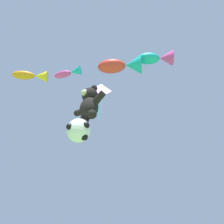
% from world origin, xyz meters
% --- Properties ---
extents(teddy_bear_kite, '(1.80, 0.79, 1.83)m').
position_xyz_m(teddy_bear_kite, '(-1.25, 3.23, 8.49)').
color(teddy_bear_kite, black).
extents(soccer_ball_kite, '(1.02, 1.01, 0.94)m').
position_xyz_m(soccer_ball_kite, '(-1.58, 3.11, 7.22)').
color(soccer_ball_kite, white).
extents(fish_kite_teal, '(1.81, 1.77, 0.79)m').
position_xyz_m(fish_kite_teal, '(0.85, 5.78, 12.17)').
color(fish_kite_teal, '#19ADB2').
extents(fish_kite_crimson, '(2.27, 2.14, 0.98)m').
position_xyz_m(fish_kite_crimson, '(-0.59, 4.66, 11.87)').
color(fish_kite_crimson, red).
extents(fish_kite_magenta, '(1.48, 1.07, 0.48)m').
position_xyz_m(fish_kite_magenta, '(-2.73, 2.88, 11.61)').
color(fish_kite_magenta, '#E53F9E').
extents(fish_kite_tangerine, '(1.62, 1.78, 0.62)m').
position_xyz_m(fish_kite_tangerine, '(-4.42, 1.68, 11.83)').
color(fish_kite_tangerine, orange).
extents(diamond_kite, '(0.88, 1.02, 2.88)m').
position_xyz_m(diamond_kite, '(-2.93, 5.27, 12.10)').
color(diamond_kite, purple).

